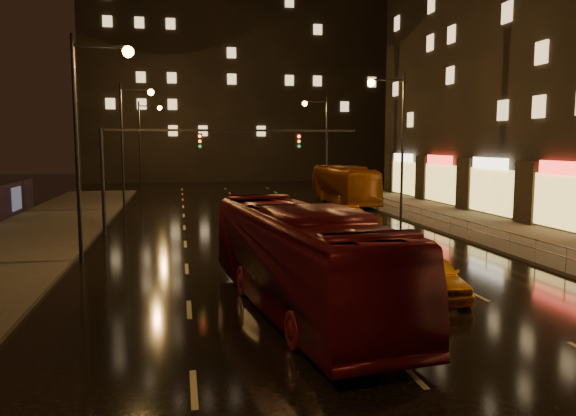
% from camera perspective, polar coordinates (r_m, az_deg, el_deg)
% --- Properties ---
extents(ground, '(140.00, 140.00, 0.00)m').
position_cam_1_polar(ground, '(34.71, -2.17, -2.25)').
color(ground, black).
rests_on(ground, ground).
extents(sidewalk_left, '(7.00, 70.00, 0.15)m').
position_cam_1_polar(sidewalk_left, '(30.52, -26.58, -4.03)').
color(sidewalk_left, '#38332D').
rests_on(sidewalk_left, ground).
extents(sidewalk_right, '(7.00, 70.00, 0.15)m').
position_cam_1_polar(sidewalk_right, '(34.82, 21.75, -2.57)').
color(sidewalk_right, '#38332D').
rests_on(sidewalk_right, ground).
extents(building_distant, '(44.00, 16.00, 36.00)m').
position_cam_1_polar(building_distant, '(87.31, -4.91, 14.92)').
color(building_distant, black).
rests_on(building_distant, ground).
extents(traffic_signal, '(15.31, 0.32, 6.20)m').
position_cam_1_polar(traffic_signal, '(33.90, -10.73, 5.47)').
color(traffic_signal, black).
rests_on(traffic_signal, ground).
extents(railing_right, '(0.05, 56.00, 1.00)m').
position_cam_1_polar(railing_right, '(35.69, 14.74, -0.76)').
color(railing_right, '#99999E').
rests_on(railing_right, sidewalk_right).
extents(bus_red, '(4.40, 12.48, 3.40)m').
position_cam_1_polar(bus_red, '(17.91, 1.23, -5.12)').
color(bus_red, '#5F0D19').
rests_on(bus_red, ground).
extents(bus_curb, '(2.90, 12.07, 3.36)m').
position_cam_1_polar(bus_curb, '(49.80, 5.69, 2.36)').
color(bus_curb, '#8E440E').
rests_on(bus_curb, ground).
extents(taxi_near, '(2.12, 4.53, 1.50)m').
position_cam_1_polar(taxi_near, '(20.45, 14.14, -6.57)').
color(taxi_near, orange).
rests_on(taxi_near, ground).
extents(taxi_far, '(2.51, 5.15, 1.44)m').
position_cam_1_polar(taxi_far, '(33.74, 6.60, -1.30)').
color(taxi_far, orange).
rests_on(taxi_far, ground).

